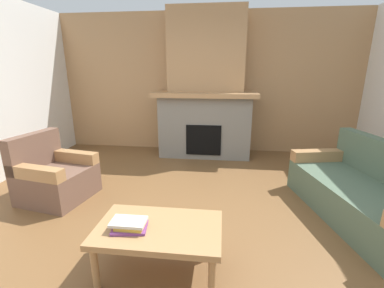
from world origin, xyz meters
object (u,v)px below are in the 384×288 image
at_px(couch, 366,194).
at_px(armchair, 54,177).
at_px(coffee_table, 159,232).
at_px(fireplace, 206,95).

height_order(couch, armchair, same).
distance_m(armchair, coffee_table, 2.02).
bearing_deg(armchair, fireplace, 49.11).
height_order(fireplace, armchair, fireplace).
relative_size(armchair, coffee_table, 0.88).
bearing_deg(armchair, couch, -0.68).
bearing_deg(fireplace, coffee_table, -92.59).
bearing_deg(couch, fireplace, 132.43).
distance_m(fireplace, armchair, 2.91).
xyz_separation_m(couch, coffee_table, (-2.10, -1.09, 0.09)).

